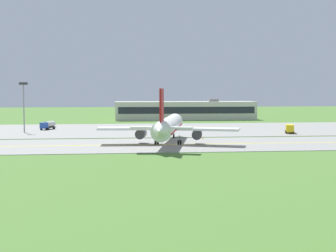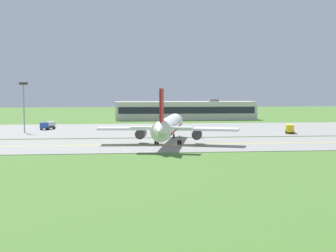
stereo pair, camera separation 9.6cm
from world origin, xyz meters
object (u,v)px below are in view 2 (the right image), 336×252
service_truck_baggage (290,128)px  service_truck_fuel (48,125)px  airplane_lead (169,126)px  apron_light_mast (24,101)px

service_truck_baggage → service_truck_fuel: 73.95m
airplane_lead → service_truck_fuel: (-33.58, 43.63, -2.60)m
apron_light_mast → service_truck_fuel: bearing=63.5°
service_truck_baggage → service_truck_fuel: (-71.10, 20.33, 0.00)m
airplane_lead → service_truck_baggage: airplane_lead is taller
airplane_lead → apron_light_mast: bearing=139.5°
service_truck_baggage → apron_light_mast: 77.33m
service_truck_baggage → service_truck_fuel: service_truck_fuel is taller
airplane_lead → service_truck_fuel: size_ratio=6.26×
service_truck_baggage → apron_light_mast: apron_light_mast is taller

